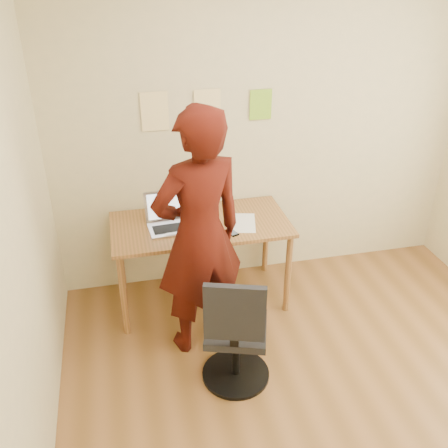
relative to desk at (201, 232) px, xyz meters
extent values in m
cube|color=brown|center=(0.61, -1.38, -0.67)|extent=(3.50, 3.50, 0.04)
cube|color=beige|center=(0.61, 0.39, 0.70)|extent=(3.50, 0.04, 2.70)
cube|color=#9A6635|center=(0.00, 0.00, 0.07)|extent=(1.40, 0.70, 0.03)
cylinder|color=#9A6635|center=(-0.65, -0.30, -0.30)|extent=(0.05, 0.05, 0.71)
cylinder|color=#9A6635|center=(0.65, -0.30, -0.30)|extent=(0.05, 0.05, 0.71)
cylinder|color=#9A6635|center=(-0.65, 0.30, -0.30)|extent=(0.05, 0.05, 0.71)
cylinder|color=#9A6635|center=(0.65, 0.30, -0.30)|extent=(0.05, 0.05, 0.71)
cube|color=silver|center=(-0.23, -0.05, 0.09)|extent=(0.37, 0.27, 0.02)
cube|color=black|center=(-0.23, -0.05, 0.10)|extent=(0.30, 0.16, 0.00)
cube|color=silver|center=(-0.24, 0.10, 0.22)|extent=(0.36, 0.10, 0.24)
cube|color=white|center=(-0.24, 0.10, 0.22)|extent=(0.31, 0.08, 0.19)
cube|color=white|center=(0.31, -0.07, 0.09)|extent=(0.29, 0.36, 0.00)
cube|color=black|center=(0.20, -0.21, 0.09)|extent=(0.10, 0.13, 0.01)
cube|color=#3F4C59|center=(0.20, -0.21, 0.10)|extent=(0.08, 0.11, 0.00)
cube|color=#FFE398|center=(-0.27, 0.36, 0.90)|extent=(0.21, 0.00, 0.30)
cube|color=#FFE398|center=(0.14, 0.36, 0.90)|extent=(0.21, 0.00, 0.30)
cube|color=#8CCB2D|center=(0.57, 0.36, 0.90)|extent=(0.18, 0.00, 0.24)
cube|color=black|center=(0.07, -0.92, -0.24)|extent=(0.50, 0.50, 0.05)
cube|color=black|center=(0.01, -1.10, 0.05)|extent=(0.38, 0.16, 0.40)
cube|color=black|center=(0.01, -1.10, -0.15)|extent=(0.06, 0.05, 0.11)
cylinder|color=black|center=(0.07, -0.92, -0.45)|extent=(0.05, 0.05, 0.40)
cylinder|color=black|center=(0.07, -0.92, -0.64)|extent=(0.47, 0.47, 0.03)
imported|color=#3D0E08|center=(-0.10, -0.50, 0.27)|extent=(0.77, 0.62, 1.84)
camera|label=1|loc=(-0.58, -3.41, 1.98)|focal=40.00mm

